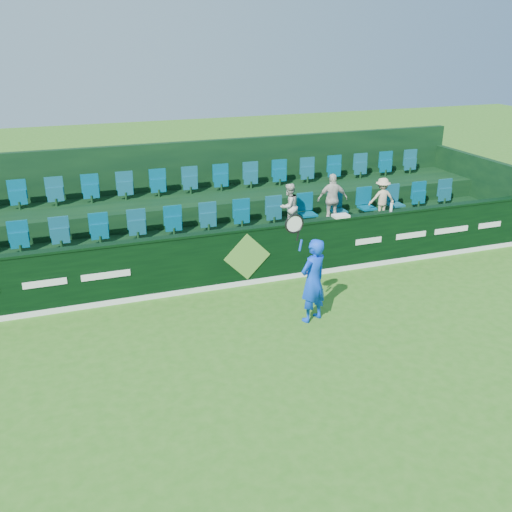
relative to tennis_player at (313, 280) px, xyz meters
name	(u,v)px	position (x,y,z in m)	size (l,w,h in m)	color
ground	(321,375)	(-0.68, -1.88, -0.88)	(60.00, 60.00, 0.00)	#2E6E1A
sponsor_hoarding	(246,256)	(-0.67, 2.12, -0.21)	(16.00, 0.25, 1.35)	black
stand_tier_front	(231,251)	(-0.68, 3.22, -0.48)	(16.00, 2.00, 0.80)	black
stand_tier_back	(210,219)	(-0.68, 5.12, -0.23)	(16.00, 1.80, 1.30)	black
stand_rear	(206,195)	(-0.68, 5.57, 0.34)	(16.00, 4.10, 2.60)	black
seat_row_front	(226,219)	(-0.68, 3.62, 0.22)	(13.50, 0.50, 0.60)	#03516D
seat_row_back	(207,182)	(-0.68, 5.42, 0.72)	(13.50, 0.50, 0.60)	#03516D
tennis_player	(313,280)	(0.00, 0.00, 0.00)	(1.06, 0.62, 2.33)	blue
spectator_left	(289,206)	(0.84, 3.24, 0.50)	(0.56, 0.44, 1.16)	beige
spectator_middle	(332,199)	(2.03, 3.24, 0.57)	(0.76, 0.32, 1.31)	beige
spectator_right	(382,198)	(3.48, 3.24, 0.46)	(0.70, 0.40, 1.08)	beige
towel	(341,216)	(1.69, 2.12, 0.50)	(0.38, 0.25, 0.06)	white
drinks_bottle	(391,207)	(3.05, 2.12, 0.57)	(0.07, 0.07, 0.20)	white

